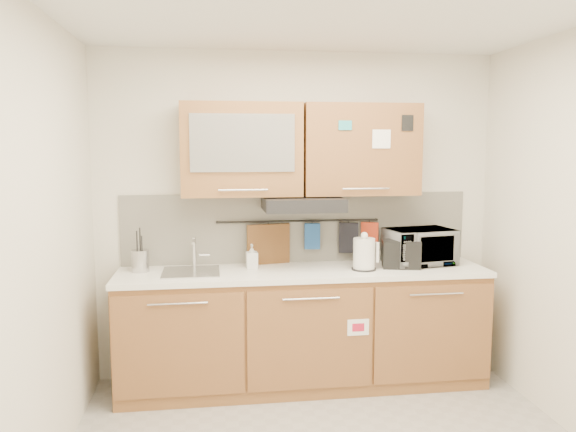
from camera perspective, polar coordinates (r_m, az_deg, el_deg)
name	(u,v)px	position (r m, az deg, el deg)	size (l,w,h in m)	color
ceiling	(342,2)	(3.13, 5.55, 20.84)	(3.20, 3.20, 0.00)	white
wall_back	(298,215)	(4.55, 0.98, 0.07)	(3.20, 3.20, 0.00)	silver
wall_left	(32,256)	(3.14, -24.53, -3.73)	(3.00, 3.00, 0.00)	silver
base_cabinet	(303,334)	(4.45, 1.58, -11.93)	(2.80, 0.64, 0.88)	brown
countertop	(304,272)	(4.31, 1.60, -5.71)	(2.82, 0.62, 0.04)	white
backsplash	(298,228)	(4.55, 1.00, -1.20)	(2.80, 0.02, 0.56)	silver
upper_cabinets	(301,150)	(4.34, 1.29, 6.76)	(1.82, 0.37, 0.70)	brown
range_hood	(303,204)	(4.29, 1.50, 1.26)	(0.60, 0.46, 0.10)	black
sink	(191,272)	(4.27, -9.80, -5.61)	(0.42, 0.40, 0.26)	silver
utensil_rail	(299,221)	(4.50, 1.08, -0.51)	(0.02, 0.02, 1.30)	black
utensil_crock	(140,260)	(4.36, -14.77, -4.39)	(0.17, 0.17, 0.33)	#B2B1B6
kettle	(364,255)	(4.32, 7.75, -3.92)	(0.21, 0.19, 0.29)	silver
toaster	(401,254)	(4.44, 11.43, -3.77)	(0.31, 0.23, 0.22)	black
microwave	(420,247)	(4.59, 13.22, -3.05)	(0.51, 0.35, 0.28)	#999999
soap_bottle	(252,256)	(4.34, -3.69, -4.11)	(0.08, 0.09, 0.19)	#999999
cutting_board	(268,251)	(4.49, -2.00, -3.57)	(0.35, 0.03, 0.43)	brown
oven_mitt	(312,236)	(4.52, 2.48, -2.07)	(0.12, 0.03, 0.21)	#1E498D
dark_pouch	(349,238)	(4.59, 6.17, -2.21)	(0.16, 0.04, 0.25)	black
pot_holder	(370,233)	(4.63, 8.30, -1.70)	(0.14, 0.02, 0.17)	#B33017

